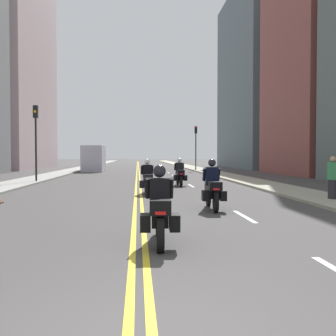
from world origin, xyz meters
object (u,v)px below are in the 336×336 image
at_px(motorcycle_0, 160,213).
at_px(traffic_light_near, 36,130).
at_px(parked_truck, 94,160).
at_px(motorcycle_1, 212,189).
at_px(motorcycle_2, 147,180).
at_px(motorcycle_3, 180,175).
at_px(pedestrian_1, 333,178).
at_px(traffic_light_far, 196,140).

relative_size(motorcycle_0, traffic_light_near, 0.44).
bearing_deg(parked_truck, motorcycle_0, -82.03).
xyz_separation_m(motorcycle_1, traffic_light_near, (-9.03, 13.79, 2.75)).
bearing_deg(motorcycle_1, motorcycle_2, 111.36).
bearing_deg(motorcycle_1, motorcycle_3, 91.66).
bearing_deg(traffic_light_near, parked_truck, 84.45).
xyz_separation_m(motorcycle_1, parked_truck, (-7.23, 32.31, 0.59)).
bearing_deg(motorcycle_1, traffic_light_near, 124.84).
bearing_deg(pedestrian_1, parked_truck, -14.39).
bearing_deg(traffic_light_far, pedestrian_1, -88.44).
bearing_deg(motorcycle_2, traffic_light_near, 127.96).
bearing_deg(motorcycle_3, motorcycle_1, -91.52).
height_order(motorcycle_0, parked_truck, parked_truck).
distance_m(motorcycle_0, motorcycle_3, 15.63).
xyz_separation_m(motorcycle_0, traffic_light_near, (-7.03, 18.84, 2.79)).
xyz_separation_m(traffic_light_near, traffic_light_far, (13.22, 19.34, 0.05)).
distance_m(motorcycle_1, traffic_light_near, 16.71).
relative_size(motorcycle_2, pedestrian_1, 1.27).
bearing_deg(traffic_light_near, motorcycle_2, -49.43).
relative_size(motorcycle_1, traffic_light_near, 0.45).
height_order(motorcycle_3, traffic_light_far, traffic_light_far).
relative_size(motorcycle_2, parked_truck, 0.34).
bearing_deg(motorcycle_0, traffic_light_near, 112.23).
distance_m(motorcycle_2, pedestrian_1, 7.93).
height_order(traffic_light_near, parked_truck, traffic_light_near).
relative_size(motorcycle_1, parked_truck, 0.35).
bearing_deg(parked_truck, motorcycle_1, -77.38).
distance_m(motorcycle_0, motorcycle_1, 5.43).
relative_size(motorcycle_2, traffic_light_near, 0.45).
xyz_separation_m(motorcycle_3, traffic_light_near, (-9.02, 3.33, 2.78)).
bearing_deg(parked_truck, traffic_light_near, -95.55).
relative_size(motorcycle_0, motorcycle_1, 0.97).
bearing_deg(motorcycle_2, motorcycle_0, -92.64).
height_order(motorcycle_0, traffic_light_far, traffic_light_far).
height_order(pedestrian_1, parked_truck, parked_truck).
height_order(motorcycle_2, pedestrian_1, pedestrian_1).
height_order(traffic_light_near, pedestrian_1, traffic_light_near).
height_order(motorcycle_3, pedestrian_1, pedestrian_1).
bearing_deg(motorcycle_2, motorcycle_3, 65.18).
distance_m(motorcycle_2, traffic_light_far, 28.38).
bearing_deg(motorcycle_3, traffic_light_near, 158.17).
xyz_separation_m(traffic_light_far, pedestrian_1, (0.85, -31.20, -2.58)).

